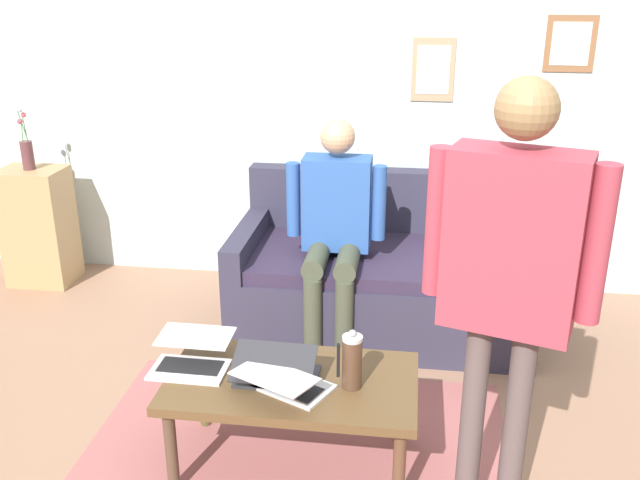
{
  "coord_description": "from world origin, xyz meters",
  "views": [
    {
      "loc": [
        -0.41,
        2.3,
        2.0
      ],
      "look_at": [
        0.02,
        -0.8,
        0.8
      ],
      "focal_mm": 39.03,
      "sensor_mm": 36.0,
      "label": 1
    }
  ],
  "objects": [
    {
      "name": "area_rug",
      "position": [
        0.05,
        -0.04,
        0.0
      ],
      "size": [
        1.88,
        1.7,
        0.01
      ],
      "primitive_type": "cube",
      "color": "#9D5857",
      "rests_on": "ground_plane"
    },
    {
      "name": "back_wall",
      "position": [
        -0.0,
        -2.2,
        1.35
      ],
      "size": [
        7.04,
        0.11,
        2.7
      ],
      "color": "silver",
      "rests_on": "ground_plane"
    },
    {
      "name": "couch",
      "position": [
        -0.25,
        -1.5,
        0.31
      ],
      "size": [
        1.71,
        0.9,
        0.88
      ],
      "color": "#2F2D40",
      "rests_on": "ground_plane"
    },
    {
      "name": "coffee_table",
      "position": [
        0.05,
        -0.14,
        0.38
      ],
      "size": [
        1.04,
        0.57,
        0.43
      ],
      "color": "brown",
      "rests_on": "ground_plane"
    },
    {
      "name": "laptop_left",
      "position": [
        0.05,
        -0.04,
        0.47
      ],
      "size": [
        0.42,
        0.41,
        0.12
      ],
      "color": "silver",
      "rests_on": "coffee_table"
    },
    {
      "name": "laptop_center",
      "position": [
        0.11,
        -0.12,
        0.47
      ],
      "size": [
        0.34,
        0.28,
        0.15
      ],
      "color": "#28282D",
      "rests_on": "coffee_table"
    },
    {
      "name": "laptop_right",
      "position": [
        0.49,
        -0.18,
        0.47
      ],
      "size": [
        0.32,
        0.31,
        0.12
      ],
      "color": "silver",
      "rests_on": "coffee_table"
    },
    {
      "name": "french_press",
      "position": [
        -0.2,
        -0.12,
        0.55
      ],
      "size": [
        0.1,
        0.08,
        0.26
      ],
      "color": "#4C3323",
      "rests_on": "coffee_table"
    },
    {
      "name": "side_shelf",
      "position": [
        2.09,
        -1.82,
        0.4
      ],
      "size": [
        0.42,
        0.32,
        0.8
      ],
      "color": "tan",
      "rests_on": "ground_plane"
    },
    {
      "name": "flower_vase",
      "position": [
        2.09,
        -1.82,
        0.92
      ],
      "size": [
        0.08,
        0.09,
        0.41
      ],
      "color": "brown",
      "rests_on": "side_shelf"
    },
    {
      "name": "person_standing",
      "position": [
        -0.75,
        0.11,
        1.1
      ],
      "size": [
        0.59,
        0.31,
        1.72
      ],
      "color": "#544646",
      "rests_on": "ground_plane"
    },
    {
      "name": "person_seated",
      "position": [
        0.0,
        -1.28,
        0.73
      ],
      "size": [
        0.55,
        0.51,
        1.28
      ],
      "color": "#414736",
      "rests_on": "ground_plane"
    }
  ]
}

